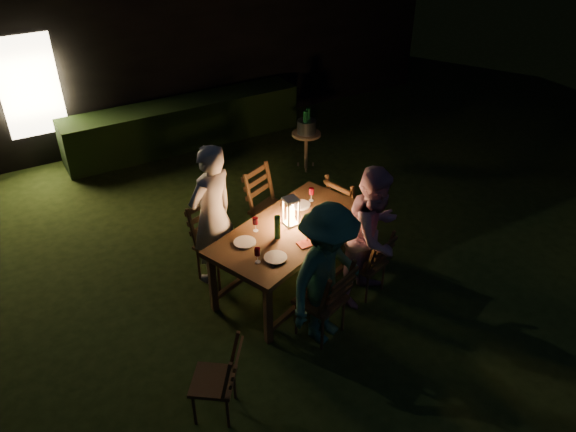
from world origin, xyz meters
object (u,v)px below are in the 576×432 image
chair_end (348,219)px  chair_spare (216,391)px  bottle_table (277,227)px  ice_bucket (307,127)px  chair_near_left (322,311)px  bottle_bucket_a (305,125)px  chair_far_left (219,257)px  person_opp_right (374,235)px  person_opp_left (327,276)px  lantern (291,213)px  person_house_side (212,215)px  bottle_bucket_b (308,122)px  chair_far_right (271,220)px  side_table (306,137)px  chair_near_right (366,273)px

chair_end → chair_spare: 3.18m
bottle_table → ice_bucket: (1.96, 2.56, -0.22)m
chair_near_left → bottle_table: size_ratio=3.66×
chair_spare → bottle_bucket_a: bottle_bucket_a is taller
chair_far_left → chair_spare: chair_far_left is taller
person_opp_right → person_opp_left: (-0.84, -0.33, -0.01)m
person_opp_left → lantern: (0.15, 0.99, 0.16)m
chair_far_left → person_opp_right: size_ratio=0.62×
chair_spare → person_house_side: (0.82, 1.86, 0.62)m
chair_near_left → person_opp_right: size_ratio=0.61×
chair_end → chair_far_left: bearing=-107.8°
chair_end → lantern: (-1.12, -0.38, 0.67)m
person_opp_left → bottle_bucket_b: 3.92m
chair_near_left → person_opp_left: (0.02, -0.05, 0.51)m
bottle_bucket_a → person_opp_left: bearing=-118.2°
person_opp_left → chair_spare: bearing=171.9°
person_house_side → person_opp_left: bearing=90.0°
chair_far_right → ice_bucket: size_ratio=3.59×
side_table → chair_spare: bearing=-131.3°
chair_near_right → side_table: chair_near_right is taller
lantern → chair_end: bearing=18.9°
chair_far_left → bottle_bucket_b: size_ratio=3.24×
chair_far_right → lantern: 1.10m
chair_spare → person_house_side: size_ratio=0.50×
chair_far_left → chair_near_left: bearing=92.6°
bottle_table → side_table: 3.25m
side_table → chair_near_left: bearing=-119.2°
chair_end → ice_bucket: chair_end is taller
side_table → ice_bucket: ice_bucket is taller
chair_spare → lantern: size_ratio=2.56×
chair_spare → bottle_bucket_a: 4.92m
chair_near_right → person_opp_right: size_ratio=0.54×
chair_end → person_house_side: (-1.86, 0.15, 0.58)m
chair_near_left → bottle_bucket_b: (1.92, 3.39, 0.48)m
side_table → bottle_bucket_a: 0.24m
chair_far_left → chair_end: size_ratio=1.01×
chair_spare → side_table: 4.96m
chair_far_left → ice_bucket: bearing=-160.4°
person_house_side → side_table: person_house_side is taller
chair_far_right → side_table: bearing=-158.2°
person_opp_right → bottle_bucket_b: person_opp_right is taller
chair_far_right → bottle_bucket_a: (1.44, 1.51, 0.47)m
chair_far_left → bottle_table: (0.46, -0.65, 0.65)m
chair_near_right → person_opp_right: person_opp_right is taller
person_opp_right → bottle_table: (-0.95, 0.51, 0.12)m
chair_far_right → person_opp_left: (-0.36, -1.85, 0.50)m
person_opp_left → side_table: 3.87m
chair_near_left → person_house_side: 1.69m
chair_near_left → chair_near_right: (0.84, 0.33, -0.04)m
lantern → person_opp_right: bearing=-44.1°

